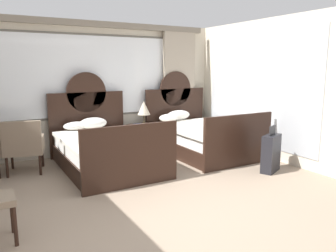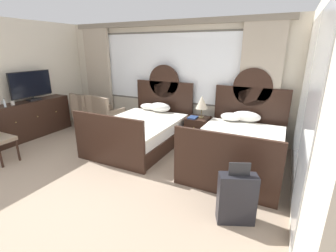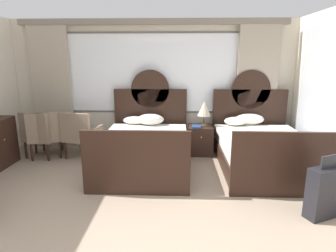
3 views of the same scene
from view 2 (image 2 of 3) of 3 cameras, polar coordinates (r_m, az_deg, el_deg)
ground_plane at (r=3.84m, az=-26.07°, el=-16.58°), size 24.00×24.00×0.00m
wall_back_window at (r=6.10m, az=0.07°, el=11.91°), size 5.90×0.22×2.70m
wall_left at (r=6.62m, az=-33.51°, el=8.85°), size 0.07×4.24×2.70m
wall_right_mirror at (r=3.43m, az=30.63°, el=3.43°), size 0.08×4.24×2.70m
bed_near_window at (r=5.36m, az=-6.06°, el=-0.86°), size 1.53×2.25×1.68m
bed_near_mirror at (r=4.64m, az=16.34°, el=-4.52°), size 1.53×2.25×1.68m
nightstand_between_beds at (r=5.52m, az=7.03°, el=-0.90°), size 0.48×0.51×0.58m
table_lamp_on_nightstand at (r=5.35m, az=8.02°, el=5.52°), size 0.27×0.27×0.50m
book_on_nightstand at (r=5.37m, az=5.92°, el=2.02°), size 0.18×0.26×0.03m
dresser_minibar at (r=6.68m, az=-29.54°, el=1.47°), size 0.46×1.89×0.87m
tv_flatscreen at (r=6.57m, az=-29.66°, el=8.35°), size 0.20×1.03×0.69m
bottle_water_clear at (r=6.18m, az=-34.23°, el=4.43°), size 0.05×0.05×0.19m
cup_on_dresser at (r=6.32m, az=-32.89°, el=4.60°), size 0.11×0.08×0.08m
armchair_by_window_left at (r=6.34m, az=-14.26°, el=3.12°), size 0.73×0.73×0.92m
armchair_by_window_centre at (r=6.81m, az=-18.76°, el=3.72°), size 0.77×0.77×0.92m
armchair_by_window_right at (r=6.87m, az=-19.26°, el=3.78°), size 0.73×0.73×0.92m
suitcase_on_floor at (r=3.16m, az=15.93°, el=-16.15°), size 0.49×0.36×0.80m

